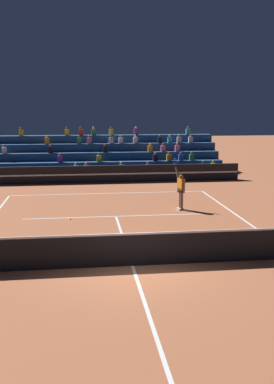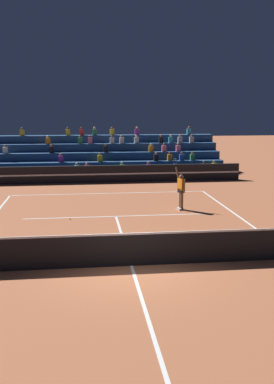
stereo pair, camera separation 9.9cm
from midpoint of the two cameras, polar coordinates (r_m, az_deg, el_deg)
ground_plane at (r=14.19m, az=-0.52°, el=-9.35°), size 120.00×120.00×0.00m
court_lines at (r=14.18m, az=-0.52°, el=-9.34°), size 11.10×23.90×0.01m
tennis_net at (r=14.01m, az=-0.52°, el=-7.26°), size 12.00×0.10×1.10m
sponsor_banner_wall at (r=29.37m, az=-3.97°, el=2.32°), size 18.00×0.26×1.10m
bleacher_stand at (r=33.07m, az=-4.31°, el=4.09°), size 17.01×4.75×3.38m
tennis_player at (r=21.51m, az=5.73°, el=0.33°), size 0.47×0.97×2.48m
tennis_ball at (r=19.97m, az=-8.37°, el=-3.36°), size 0.07×0.07×0.07m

